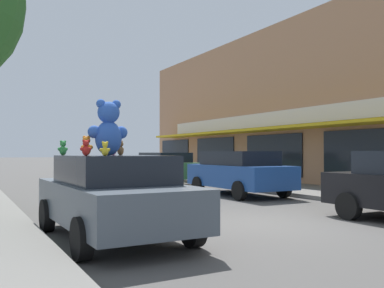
{
  "coord_description": "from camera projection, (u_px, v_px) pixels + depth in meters",
  "views": [
    {
      "loc": [
        -5.58,
        -7.43,
        1.52
      ],
      "look_at": [
        0.08,
        3.07,
        1.76
      ],
      "focal_mm": 40.0,
      "sensor_mm": 36.0,
      "label": 1
    }
  ],
  "objects": [
    {
      "name": "plush_art_car",
      "position": [
        113.0,
        195.0,
        7.54
      ],
      "size": [
        2.04,
        4.13,
        1.47
      ],
      "rotation": [
        0.0,
        0.0,
        0.02
      ],
      "color": "#4C5660",
      "rests_on": "ground_plane"
    },
    {
      "name": "teddy_bear_giant",
      "position": [
        108.0,
        129.0,
        7.6
      ],
      "size": [
        0.72,
        0.44,
        1.0
      ],
      "rotation": [
        0.0,
        0.0,
        3.14
      ],
      "color": "blue",
      "rests_on": "plush_art_car"
    },
    {
      "name": "ground_plane",
      "position": [
        257.0,
        223.0,
        9.15
      ],
      "size": [
        260.0,
        260.0,
        0.0
      ],
      "primitive_type": "plane",
      "color": "#514F4C"
    },
    {
      "name": "teddy_bear_brown",
      "position": [
        120.0,
        148.0,
        8.0
      ],
      "size": [
        0.2,
        0.18,
        0.28
      ],
      "rotation": [
        0.0,
        0.0,
        3.78
      ],
      "color": "olive",
      "rests_on": "plush_art_car"
    },
    {
      "name": "parked_car_far_right",
      "position": [
        165.0,
        167.0,
        20.64
      ],
      "size": [
        2.05,
        4.04,
        1.51
      ],
      "color": "#336B3D",
      "rests_on": "ground_plane"
    },
    {
      "name": "parked_car_far_center",
      "position": [
        239.0,
        172.0,
        15.13
      ],
      "size": [
        2.0,
        4.33,
        1.56
      ],
      "color": "#1E4793",
      "rests_on": "ground_plane"
    },
    {
      "name": "teddy_bear_yellow",
      "position": [
        105.0,
        149.0,
        6.6
      ],
      "size": [
        0.17,
        0.11,
        0.23
      ],
      "rotation": [
        0.0,
        0.0,
        3.07
      ],
      "color": "yellow",
      "rests_on": "plush_art_car"
    },
    {
      "name": "teddy_bear_orange",
      "position": [
        86.0,
        146.0,
        7.54
      ],
      "size": [
        0.22,
        0.26,
        0.35
      ],
      "rotation": [
        0.0,
        0.0,
        2.15
      ],
      "color": "orange",
      "rests_on": "plush_art_car"
    },
    {
      "name": "teddy_bear_pink",
      "position": [
        113.0,
        147.0,
        8.55
      ],
      "size": [
        0.22,
        0.26,
        0.35
      ],
      "rotation": [
        0.0,
        0.0,
        4.14
      ],
      "color": "pink",
      "rests_on": "plush_art_car"
    },
    {
      "name": "teddy_bear_red",
      "position": [
        86.0,
        148.0,
        7.06
      ],
      "size": [
        0.2,
        0.13,
        0.27
      ],
      "rotation": [
        0.0,
        0.0,
        3.25
      ],
      "color": "red",
      "rests_on": "plush_art_car"
    },
    {
      "name": "teddy_bear_green",
      "position": [
        63.0,
        148.0,
        8.13
      ],
      "size": [
        0.22,
        0.15,
        0.29
      ],
      "rotation": [
        0.0,
        0.0,
        3.44
      ],
      "color": "green",
      "rests_on": "plush_art_car"
    }
  ]
}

